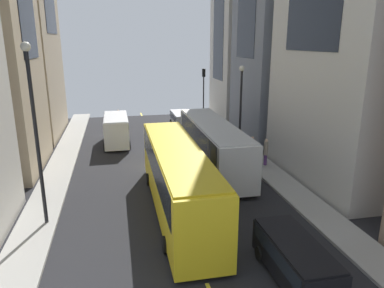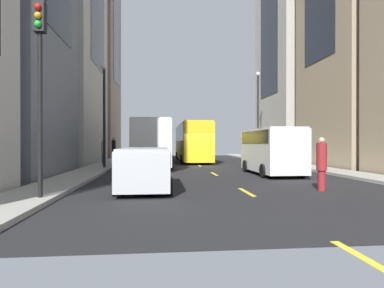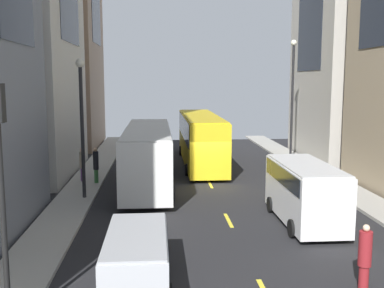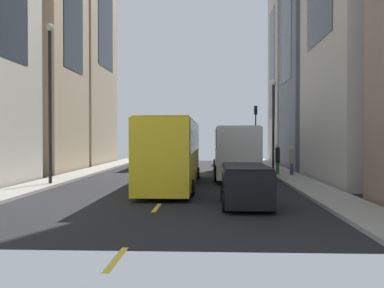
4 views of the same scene
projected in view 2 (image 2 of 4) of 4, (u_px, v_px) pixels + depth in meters
ground_plane at (199, 166)px, 25.87m from camera, size 40.59×40.59×0.00m
sidewalk_west at (104, 165)px, 25.14m from camera, size 1.99×44.00×0.15m
sidewalk_east at (289, 164)px, 26.60m from camera, size 1.99×44.00×0.15m
lane_stripe_0 at (369, 261)px, 4.98m from camera, size 0.16×2.00×0.01m
lane_stripe_1 at (246, 192)px, 11.94m from camera, size 0.16×2.00×0.01m
lane_stripe_2 at (214, 174)px, 18.91m from camera, size 0.16×2.00×0.01m
lane_stripe_3 at (199, 166)px, 25.87m from camera, size 0.16×2.00×0.01m
lane_stripe_4 at (191, 161)px, 32.84m from camera, size 0.16×2.00×0.01m
lane_stripe_5 at (185, 158)px, 39.80m from camera, size 0.16×2.00×0.01m
lane_stripe_6 at (181, 155)px, 46.77m from camera, size 0.16×2.00×0.01m
building_east_2 at (303, 19)px, 35.50m from camera, size 7.71×9.75×30.18m
city_bus_white at (153, 140)px, 25.74m from camera, size 2.81×12.08×3.35m
streetcar_yellow at (192, 139)px, 32.39m from camera, size 2.70×12.90×3.59m
delivery_van_white at (271, 148)px, 18.60m from camera, size 2.25×5.55×2.58m
car_black_0 at (157, 150)px, 38.83m from camera, size 1.90×4.51×1.59m
car_silver_1 at (144, 165)px, 12.50m from camera, size 2.00×4.33×1.59m
pedestrian_walking_far at (322, 163)px, 12.28m from camera, size 0.38×0.38×1.99m
pedestrian_crossing_near at (114, 150)px, 25.48m from camera, size 0.32×0.32×2.07m
pedestrian_waiting_curb at (103, 150)px, 25.92m from camera, size 0.32×0.32×1.97m
traffic_light_near_corner at (40, 62)px, 9.89m from camera, size 0.32×0.44×5.85m
streetlamp_near at (258, 107)px, 33.33m from camera, size 0.44×0.44×8.81m
streetlamp_far at (104, 104)px, 22.13m from camera, size 0.44×0.44×6.97m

